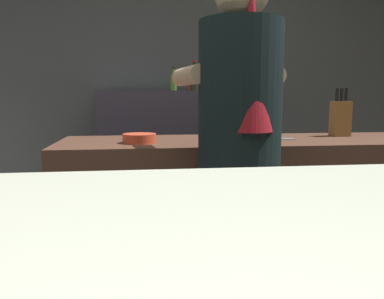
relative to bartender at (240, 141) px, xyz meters
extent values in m
cube|color=#494D4D|center=(-0.13, 1.91, 0.39)|extent=(5.20, 0.10, 2.70)
cube|color=#513325|center=(0.22, 0.46, -0.50)|extent=(2.10, 0.60, 0.92)
cube|color=#383642|center=(-0.26, 1.63, -0.37)|extent=(0.98, 0.36, 1.19)
cube|color=#26323E|center=(0.00, 0.01, -0.54)|extent=(0.28, 0.20, 0.85)
cylinder|color=black|center=(0.00, 0.01, 0.18)|extent=(0.34, 0.34, 0.59)
cone|color=maroon|center=(0.01, -0.09, 0.32)|extent=(0.18, 0.18, 0.54)
cylinder|color=tan|center=(-0.19, 0.14, 0.27)|extent=(0.13, 0.33, 0.08)
cylinder|color=tan|center=(0.14, 0.19, 0.27)|extent=(0.13, 0.33, 0.08)
cube|color=olive|center=(0.74, 0.56, 0.05)|extent=(0.10, 0.08, 0.20)
cylinder|color=black|center=(0.71, 0.56, 0.19)|extent=(0.02, 0.02, 0.07)
cylinder|color=black|center=(0.74, 0.56, 0.19)|extent=(0.02, 0.02, 0.07)
cylinder|color=black|center=(0.77, 0.56, 0.19)|extent=(0.02, 0.02, 0.08)
cylinder|color=#CF482C|center=(-0.41, 0.38, -0.02)|extent=(0.17, 0.17, 0.05)
cube|color=silver|center=(0.28, 0.41, -0.04)|extent=(0.24, 0.03, 0.01)
cylinder|color=black|center=(0.02, 1.56, 0.31)|extent=(0.06, 0.06, 0.16)
cylinder|color=black|center=(0.02, 1.56, 0.42)|extent=(0.03, 0.03, 0.06)
cylinder|color=red|center=(0.02, 1.56, 0.46)|extent=(0.03, 0.03, 0.01)
cylinder|color=#4E7D2F|center=(-0.14, 1.63, 0.29)|extent=(0.05, 0.05, 0.13)
cylinder|color=#4E7D2F|center=(-0.14, 1.63, 0.38)|extent=(0.02, 0.02, 0.05)
cylinder|color=black|center=(-0.14, 1.63, 0.41)|extent=(0.03, 0.03, 0.01)
cylinder|color=#B72C13|center=(0.01, 1.67, 0.30)|extent=(0.05, 0.05, 0.14)
cylinder|color=#B72C13|center=(0.01, 1.67, 0.40)|extent=(0.02, 0.02, 0.05)
cylinder|color=white|center=(0.01, 1.67, 0.43)|extent=(0.03, 0.03, 0.01)
camera|label=1|loc=(-0.40, -1.54, 0.18)|focal=36.04mm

